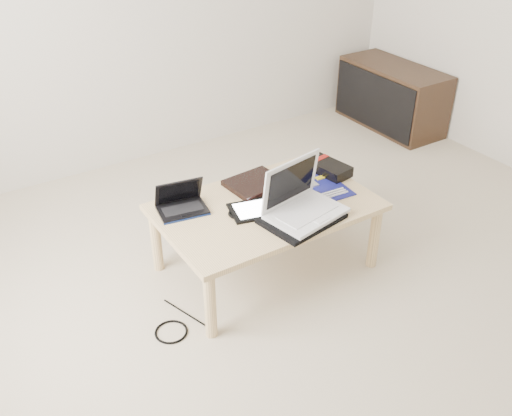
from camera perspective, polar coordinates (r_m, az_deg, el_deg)
ground at (r=2.97m, az=7.44°, el=-8.94°), size 4.00×4.00×0.00m
coffee_table at (r=2.95m, az=1.00°, el=-0.47°), size 1.10×0.70×0.40m
media_cabinet at (r=4.84m, az=13.36°, el=10.80°), size 0.41×0.90×0.50m
book at (r=3.08m, az=-0.10°, el=2.47°), size 0.31×0.26×0.03m
netbook at (r=2.89m, az=-7.47°, el=0.41°), size 0.27×0.21×0.17m
tablet at (r=2.87m, az=-0.08°, el=-0.16°), size 0.29×0.24×0.01m
remote at (r=3.08m, az=2.40°, el=2.31°), size 0.12×0.25×0.02m
neoprene_sleeve at (r=2.81m, az=4.60°, el=-1.05°), size 0.42×0.33×0.02m
white_laptop at (r=2.81m, az=4.54°, el=0.56°), size 0.41×0.33×0.27m
motherboard at (r=3.09m, az=6.61°, el=2.08°), size 0.26×0.32×0.01m
gpu_box at (r=3.24m, az=7.05°, el=4.07°), size 0.18×0.30×0.06m
cable_coil at (r=2.84m, az=-1.77°, el=-0.55°), size 0.12×0.12×0.01m
floor_cable_coil at (r=2.79m, az=-8.48°, el=-12.15°), size 0.18×0.18×0.01m
floor_cable_trail at (r=2.88m, az=-6.94°, el=-10.47°), size 0.11×0.31×0.01m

